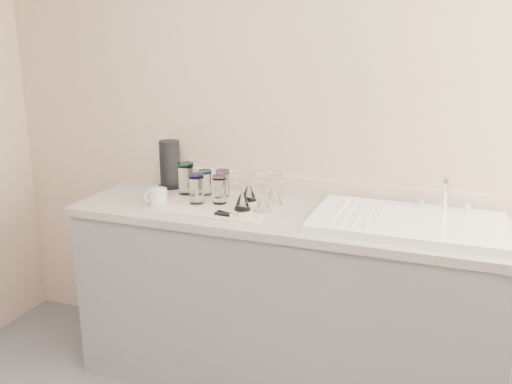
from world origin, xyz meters
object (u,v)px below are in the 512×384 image
at_px(goblet_front_left, 242,200).
at_px(goblet_front_right, 263,202).
at_px(tumbler_teal, 186,178).
at_px(tumbler_purple, 223,183).
at_px(can_opener, 228,214).
at_px(paper_towel_roll, 170,165).
at_px(sink_unit, 408,222).
at_px(tumbler_lavender, 220,189).
at_px(tumbler_cyan, 205,182).
at_px(goblet_back_left, 249,191).
at_px(white_mug, 158,197).
at_px(goblet_back_right, 274,193).
at_px(tumbler_blue, 196,189).

height_order(goblet_front_left, goblet_front_right, goblet_front_left).
bearing_deg(goblet_front_right, tumbler_teal, 163.25).
distance_m(goblet_front_left, goblet_front_right, 0.10).
distance_m(tumbler_purple, can_opener, 0.33).
height_order(goblet_front_right, paper_towel_roll, paper_towel_roll).
xyz_separation_m(sink_unit, can_opener, (-0.78, -0.17, -0.00)).
bearing_deg(tumbler_lavender, tumbler_cyan, 138.73).
distance_m(tumbler_purple, paper_towel_roll, 0.36).
bearing_deg(goblet_front_left, goblet_front_right, 6.23).
bearing_deg(tumbler_cyan, tumbler_lavender, -41.27).
distance_m(goblet_back_left, paper_towel_roll, 0.52).
relative_size(tumbler_teal, paper_towel_roll, 0.64).
distance_m(tumbler_cyan, white_mug, 0.27).
bearing_deg(tumbler_lavender, paper_towel_roll, 151.52).
bearing_deg(can_opener, paper_towel_roll, 142.94).
xyz_separation_m(tumbler_purple, paper_towel_roll, (-0.35, 0.09, 0.05)).
bearing_deg(sink_unit, goblet_back_left, 173.05).
distance_m(white_mug, paper_towel_roll, 0.34).
relative_size(sink_unit, can_opener, 6.29).
relative_size(goblet_front_left, goblet_front_right, 1.03).
distance_m(tumbler_cyan, goblet_back_left, 0.25).
relative_size(sink_unit, paper_towel_roll, 3.21).
xyz_separation_m(tumbler_cyan, can_opener, (0.25, -0.29, -0.06)).
bearing_deg(goblet_front_left, sink_unit, 4.49).
bearing_deg(goblet_back_left, goblet_front_right, -48.56).
bearing_deg(tumbler_purple, paper_towel_roll, 165.71).
bearing_deg(tumbler_teal, goblet_back_right, 0.65).
bearing_deg(sink_unit, paper_towel_roll, 170.76).
height_order(tumbler_cyan, tumbler_blue, tumbler_blue).
distance_m(tumbler_cyan, goblet_front_right, 0.41).
height_order(goblet_back_right, paper_towel_roll, paper_towel_roll).
bearing_deg(paper_towel_roll, goblet_front_left, -26.98).
height_order(tumbler_lavender, goblet_front_right, goblet_front_right).
bearing_deg(white_mug, tumbler_cyan, 56.09).
bearing_deg(tumbler_cyan, goblet_back_left, -4.64).
xyz_separation_m(tumbler_teal, tumbler_lavender, (0.23, -0.09, -0.01)).
bearing_deg(tumbler_blue, goblet_front_right, -1.44).
xyz_separation_m(goblet_back_left, paper_towel_roll, (-0.50, 0.11, 0.07)).
bearing_deg(goblet_back_right, tumbler_lavender, -158.02).
bearing_deg(sink_unit, goblet_back_right, 171.35).
bearing_deg(tumbler_blue, sink_unit, 2.27).
relative_size(goblet_front_left, can_opener, 1.11).
height_order(sink_unit, tumbler_purple, sink_unit).
bearing_deg(tumbler_lavender, sink_unit, 0.01).
distance_m(sink_unit, goblet_front_left, 0.76).
bearing_deg(paper_towel_roll, tumbler_blue, -41.59).
distance_m(sink_unit, goblet_back_left, 0.79).
height_order(tumbler_cyan, white_mug, tumbler_cyan).
bearing_deg(white_mug, goblet_back_right, 21.34).
bearing_deg(white_mug, tumbler_purple, 42.76).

